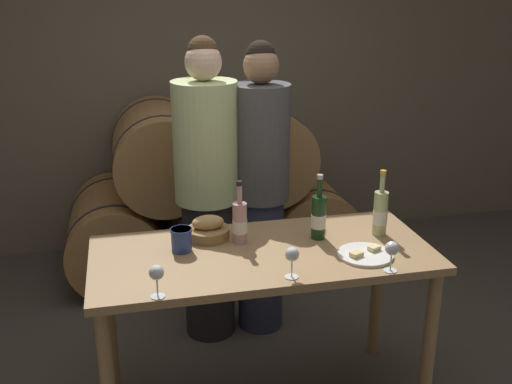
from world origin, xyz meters
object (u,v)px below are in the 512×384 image
person_left (207,193)px  blue_crock (182,239)px  person_right (261,190)px  tasting_table (263,273)px  wine_glass_center (392,250)px  cheese_plate (365,254)px  wine_glass_far_left (157,274)px  wine_glass_left (292,256)px  wine_bottle_red (319,217)px  bread_basket (208,230)px  wine_bottle_white (380,213)px  wine_bottle_rose (240,222)px

person_left → blue_crock: person_left is taller
person_right → blue_crock: size_ratio=15.71×
tasting_table → wine_glass_center: bearing=-33.3°
cheese_plate → wine_glass_far_left: 1.00m
person_right → cheese_plate: person_right is taller
blue_crock → wine_glass_far_left: wine_glass_far_left is taller
wine_glass_left → wine_glass_far_left: bearing=-175.8°
person_left → blue_crock: 0.71m
wine_bottle_red → wine_glass_center: size_ratio=2.34×
person_left → person_right: bearing=0.0°
wine_glass_left → bread_basket: bearing=120.0°
wine_glass_far_left → wine_glass_center: same height
person_left → wine_glass_left: bearing=-78.5°
blue_crock → wine_glass_center: 0.98m
cheese_plate → wine_bottle_white: bearing=53.1°
wine_glass_far_left → wine_bottle_rose: bearing=46.5°
wine_bottle_white → wine_glass_left: bearing=-147.9°
tasting_table → wine_bottle_white: 0.67m
tasting_table → blue_crock: 0.43m
wine_glass_center → person_right: bearing=107.0°
wine_bottle_white → person_left: bearing=138.1°
person_left → cheese_plate: (0.61, -0.93, -0.04)m
blue_crock → wine_glass_far_left: bearing=-108.9°
person_right → wine_bottle_white: bearing=-57.0°
person_right → bread_basket: bearing=-126.1°
wine_glass_far_left → wine_glass_left: same height
person_left → wine_bottle_red: person_left is taller
person_left → bread_basket: bearing=-97.8°
bread_basket → wine_glass_center: wine_glass_center is taller
tasting_table → person_left: (-0.16, 0.77, 0.16)m
wine_bottle_red → wine_glass_far_left: size_ratio=2.34×
tasting_table → wine_bottle_red: wine_bottle_red is taller
cheese_plate → wine_glass_far_left: (-0.98, -0.17, 0.10)m
person_right → wine_bottle_red: person_right is taller
cheese_plate → wine_glass_far_left: bearing=-170.0°
blue_crock → bread_basket: bearing=40.5°
person_left → cheese_plate: size_ratio=6.97×
wine_bottle_red → wine_glass_center: (0.20, -0.42, -0.01)m
person_left → cheese_plate: bearing=-56.5°
bread_basket → wine_glass_center: 0.92m
wine_bottle_rose → cheese_plate: size_ratio=1.22×
person_left → wine_glass_far_left: size_ratio=12.81×
tasting_table → wine_bottle_rose: size_ratio=5.10×
tasting_table → wine_glass_far_left: bearing=-147.4°
bread_basket → wine_glass_left: wine_glass_left is taller
wine_bottle_white → wine_bottle_rose: 0.72m
wine_glass_far_left → cheese_plate: bearing=10.0°
tasting_table → person_right: size_ratio=0.91×
wine_glass_center → tasting_table: bearing=146.7°
cheese_plate → wine_glass_far_left: size_ratio=1.84×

